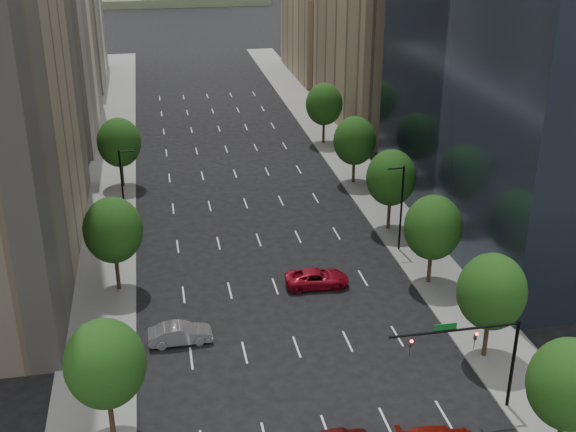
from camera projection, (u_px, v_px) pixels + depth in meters
sidewalk_left at (106, 252)px, 73.71m from camera, size 6.00×200.00×0.15m
sidewalk_right at (401, 228)px, 79.03m from camera, size 6.00×200.00×0.15m
midrise_cream_left at (35, 13)px, 103.73m from camera, size 14.00×30.00×35.00m
filler_left at (63, 33)px, 136.83m from camera, size 14.00×26.00×18.00m
parking_tan_right at (381, 23)px, 110.61m from camera, size 14.00×30.00×30.00m
filler_right at (328, 33)px, 143.10m from camera, size 14.00×26.00×16.00m
tree_right_0 at (569, 384)px, 45.16m from camera, size 5.20×5.20×8.39m
tree_right_1 at (492, 292)px, 54.91m from camera, size 5.20×5.20×8.75m
tree_right_2 at (433, 228)px, 65.75m from camera, size 5.20×5.20×8.61m
tree_right_3 at (391, 178)px, 76.43m from camera, size 5.20×5.20×8.89m
tree_right_4 at (355, 141)px, 89.19m from camera, size 5.20×5.20×8.46m
tree_right_5 at (324, 104)px, 103.46m from camera, size 5.20×5.20×8.75m
tree_left_0 at (105, 364)px, 46.51m from camera, size 5.20×5.20×8.75m
tree_left_1 at (113, 230)px, 64.41m from camera, size 5.20×5.20×8.97m
tree_left_2 at (119, 142)px, 87.90m from camera, size 5.20×5.20×8.68m
streetlight_rn at (401, 206)px, 72.26m from camera, size 1.70×0.20×9.00m
streetlight_ln at (123, 188)px, 76.64m from camera, size 1.70×0.20×9.00m
traffic_signal at (481, 348)px, 49.15m from camera, size 9.12×0.40×7.38m
car_silver at (180, 334)px, 58.66m from camera, size 5.11×1.89×1.67m
car_red_far at (317, 278)px, 67.11m from camera, size 5.96×2.98×1.62m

